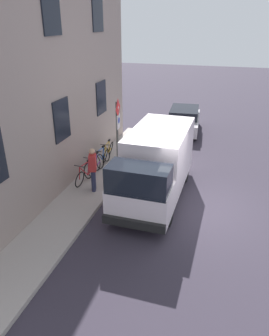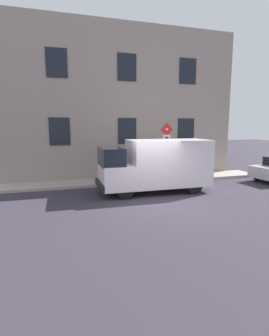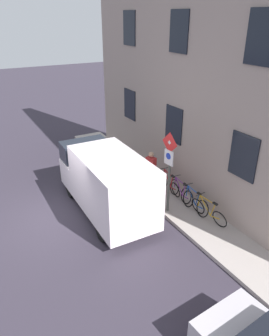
{
  "view_description": "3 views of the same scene",
  "coord_description": "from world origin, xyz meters",
  "px_view_note": "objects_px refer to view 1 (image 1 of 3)",
  "views": [
    {
      "loc": [
        -0.62,
        10.06,
        6.15
      ],
      "look_at": [
        2.58,
        -0.78,
        0.93
      ],
      "focal_mm": 34.43,
      "sensor_mm": 36.0,
      "label": 1
    },
    {
      "loc": [
        -10.0,
        4.11,
        3.19
      ],
      "look_at": [
        3.07,
        0.16,
        0.98
      ],
      "focal_mm": 28.31,
      "sensor_mm": 36.0,
      "label": 2
    },
    {
      "loc": [
        -2.62,
        -10.32,
        6.99
      ],
      "look_at": [
        3.05,
        -0.29,
        1.46
      ],
      "focal_mm": 34.22,
      "sensor_mm": 36.0,
      "label": 3
    }
  ],
  "objects_px": {
    "parked_hatchback": "(184,119)",
    "bicycle_purple": "(94,165)",
    "bicycle_orange": "(108,151)",
    "bicycle_red": "(86,173)",
    "pedestrian": "(93,168)",
    "sign_post_stacked": "(118,126)",
    "bicycle_blue": "(102,158)",
    "delivery_van": "(156,164)"
  },
  "relations": [
    {
      "from": "bicycle_orange",
      "to": "bicycle_red",
      "type": "bearing_deg",
      "value": -6.08
    },
    {
      "from": "bicycle_purple",
      "to": "bicycle_blue",
      "type": "bearing_deg",
      "value": -174.8
    },
    {
      "from": "sign_post_stacked",
      "to": "parked_hatchback",
      "type": "bearing_deg",
      "value": -104.46
    },
    {
      "from": "parked_hatchback",
      "to": "bicycle_purple",
      "type": "xyz_separation_m",
      "value": [
        2.73,
        7.22,
        -0.22
      ]
    },
    {
      "from": "delivery_van",
      "to": "bicycle_red",
      "type": "relative_size",
      "value": 3.12
    },
    {
      "from": "sign_post_stacked",
      "to": "bicycle_blue",
      "type": "bearing_deg",
      "value": -23.66
    },
    {
      "from": "bicycle_orange",
      "to": "bicycle_blue",
      "type": "bearing_deg",
      "value": -6.12
    },
    {
      "from": "bicycle_orange",
      "to": "pedestrian",
      "type": "bearing_deg",
      "value": 4.49
    },
    {
      "from": "bicycle_purple",
      "to": "pedestrian",
      "type": "xyz_separation_m",
      "value": [
        -0.57,
        1.41,
        0.56
      ]
    },
    {
      "from": "delivery_van",
      "to": "pedestrian",
      "type": "bearing_deg",
      "value": -77.04
    },
    {
      "from": "bicycle_orange",
      "to": "bicycle_purple",
      "type": "xyz_separation_m",
      "value": [
        0.0,
        1.65,
        0.0
      ]
    },
    {
      "from": "bicycle_red",
      "to": "bicycle_purple",
      "type": "bearing_deg",
      "value": -174.24
    },
    {
      "from": "parked_hatchback",
      "to": "bicycle_purple",
      "type": "distance_m",
      "value": 7.72
    },
    {
      "from": "bicycle_red",
      "to": "delivery_van",
      "type": "bearing_deg",
      "value": 93.92
    },
    {
      "from": "bicycle_orange",
      "to": "delivery_van",
      "type": "bearing_deg",
      "value": 42.23
    },
    {
      "from": "bicycle_orange",
      "to": "bicycle_red",
      "type": "xyz_separation_m",
      "value": [
        0.0,
        2.48,
        0.0
      ]
    },
    {
      "from": "delivery_van",
      "to": "bicycle_purple",
      "type": "xyz_separation_m",
      "value": [
        2.88,
        -0.92,
        -0.82
      ]
    },
    {
      "from": "parked_hatchback",
      "to": "bicycle_purple",
      "type": "bearing_deg",
      "value": -25.14
    },
    {
      "from": "bicycle_purple",
      "to": "pedestrian",
      "type": "relative_size",
      "value": 1.0
    },
    {
      "from": "bicycle_blue",
      "to": "bicycle_purple",
      "type": "bearing_deg",
      "value": 2.69
    },
    {
      "from": "sign_post_stacked",
      "to": "bicycle_blue",
      "type": "xyz_separation_m",
      "value": [
        0.97,
        -0.42,
        -1.71
      ]
    },
    {
      "from": "sign_post_stacked",
      "to": "pedestrian",
      "type": "relative_size",
      "value": 1.79
    },
    {
      "from": "delivery_van",
      "to": "sign_post_stacked",
      "type": "bearing_deg",
      "value": -123.68
    },
    {
      "from": "parked_hatchback",
      "to": "pedestrian",
      "type": "bearing_deg",
      "value": -18.47
    },
    {
      "from": "bicycle_blue",
      "to": "bicycle_purple",
      "type": "xyz_separation_m",
      "value": [
        0.0,
        0.83,
        0.0
      ]
    },
    {
      "from": "sign_post_stacked",
      "to": "bicycle_red",
      "type": "xyz_separation_m",
      "value": [
        0.97,
        1.23,
        -1.71
      ]
    },
    {
      "from": "delivery_van",
      "to": "pedestrian",
      "type": "xyz_separation_m",
      "value": [
        2.31,
        0.49,
        -0.26
      ]
    },
    {
      "from": "parked_hatchback",
      "to": "sign_post_stacked",
      "type": "bearing_deg",
      "value": -18.92
    },
    {
      "from": "bicycle_red",
      "to": "parked_hatchback",
      "type": "bearing_deg",
      "value": 167.05
    },
    {
      "from": "bicycle_blue",
      "to": "bicycle_red",
      "type": "distance_m",
      "value": 1.65
    },
    {
      "from": "delivery_van",
      "to": "bicycle_blue",
      "type": "relative_size",
      "value": 3.12
    },
    {
      "from": "delivery_van",
      "to": "parked_hatchback",
      "type": "bearing_deg",
      "value": -178.0
    },
    {
      "from": "bicycle_orange",
      "to": "pedestrian",
      "type": "height_order",
      "value": "pedestrian"
    },
    {
      "from": "sign_post_stacked",
      "to": "bicycle_red",
      "type": "height_order",
      "value": "sign_post_stacked"
    },
    {
      "from": "delivery_van",
      "to": "bicycle_orange",
      "type": "xyz_separation_m",
      "value": [
        2.88,
        -2.57,
        -0.82
      ]
    },
    {
      "from": "sign_post_stacked",
      "to": "bicycle_purple",
      "type": "relative_size",
      "value": 1.79
    },
    {
      "from": "parked_hatchback",
      "to": "pedestrian",
      "type": "relative_size",
      "value": 2.4
    },
    {
      "from": "bicycle_purple",
      "to": "sign_post_stacked",
      "type": "bearing_deg",
      "value": 117.78
    },
    {
      "from": "sign_post_stacked",
      "to": "bicycle_red",
      "type": "relative_size",
      "value": 1.8
    },
    {
      "from": "delivery_van",
      "to": "bicycle_blue",
      "type": "xyz_separation_m",
      "value": [
        2.88,
        -1.74,
        -0.82
      ]
    },
    {
      "from": "parked_hatchback",
      "to": "bicycle_purple",
      "type": "relative_size",
      "value": 2.4
    },
    {
      "from": "bicycle_purple",
      "to": "bicycle_red",
      "type": "height_order",
      "value": "same"
    }
  ]
}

